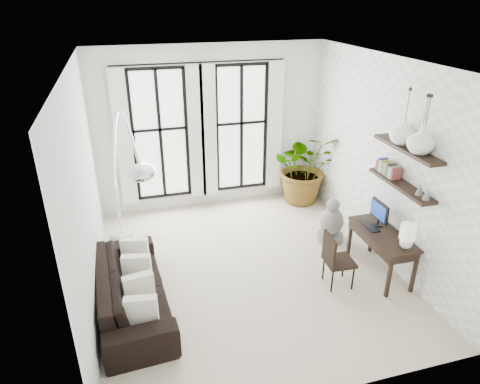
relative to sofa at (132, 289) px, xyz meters
name	(u,v)px	position (x,y,z in m)	size (l,w,h in m)	color
floor	(247,268)	(1.80, 0.48, -0.33)	(5.00, 5.00, 0.00)	#C4B59B
ceiling	(249,63)	(1.80, 0.48, 2.87)	(5.00, 5.00, 0.00)	white
wall_left	(85,195)	(-0.45, 0.48, 1.27)	(5.00, 5.00, 0.00)	#ABBFB6
wall_right	(384,162)	(4.05, 0.48, 1.27)	(5.00, 5.00, 0.00)	white
wall_back	(211,129)	(1.80, 2.98, 1.27)	(4.50, 4.50, 0.00)	white
windows	(202,132)	(1.60, 2.91, 1.23)	(3.26, 0.13, 2.65)	white
wall_shelves	(402,169)	(3.91, -0.14, 1.39)	(0.25, 1.30, 0.60)	black
sofa	(132,289)	(0.00, 0.00, 0.00)	(2.28, 0.89, 0.67)	black
throw_pillows	(138,277)	(0.10, 0.00, 0.17)	(0.40, 1.52, 0.40)	silver
plant	(305,167)	(3.65, 2.54, 0.43)	(1.37, 1.19, 1.52)	#2D7228
desk	(385,237)	(3.75, -0.24, 0.35)	(0.52, 1.22, 1.12)	black
desk_chair	(335,257)	(2.92, -0.27, 0.16)	(0.43, 0.43, 0.86)	black
arc_lamp	(123,148)	(0.10, 1.02, 1.69)	(0.77, 2.33, 2.60)	silver
buddha	(331,223)	(3.47, 0.90, 0.01)	(0.46, 0.46, 0.82)	slate
vase_a	(421,139)	(3.91, -0.43, 1.93)	(0.37, 0.37, 0.38)	white
vase_b	(403,131)	(3.91, -0.03, 1.93)	(0.37, 0.37, 0.38)	white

